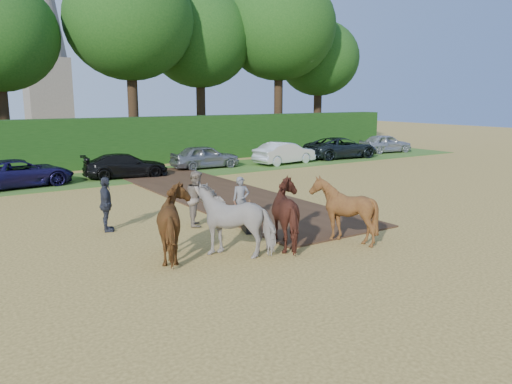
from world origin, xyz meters
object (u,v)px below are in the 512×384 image
at_px(spectator_far, 106,204).
at_px(church, 42,18).
at_px(parked_cars, 188,159).
at_px(spectator_near, 197,198).
at_px(plough_team, 265,216).

relative_size(spectator_far, church, 0.07).
height_order(parked_cars, church, church).
distance_m(spectator_near, plough_team, 3.43).
relative_size(parked_cars, church, 1.53).
bearing_deg(church, plough_team, -95.44).
bearing_deg(spectator_near, church, 18.31).
relative_size(spectator_far, parked_cars, 0.04).
bearing_deg(spectator_near, plough_team, -148.60).
distance_m(plough_team, church, 57.69).
height_order(spectator_far, church, church).
bearing_deg(plough_team, spectator_near, 96.86).
bearing_deg(spectator_near, parked_cars, 0.40).
xyz_separation_m(spectator_far, parked_cars, (7.96, 10.65, -0.18)).
distance_m(parked_cars, church, 43.08).
bearing_deg(parked_cars, spectator_far, -126.80).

